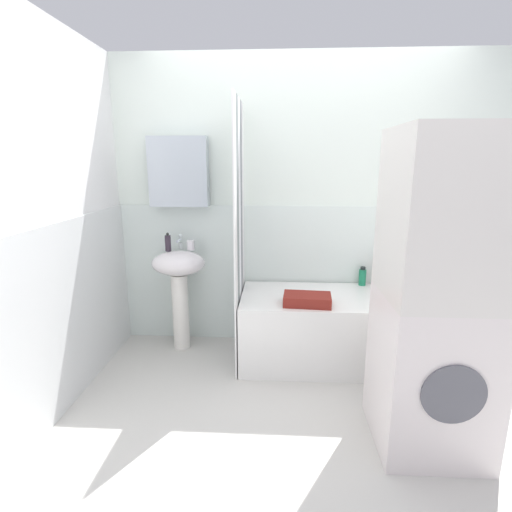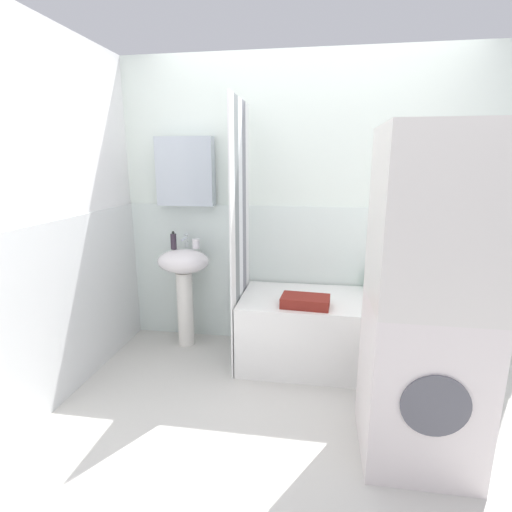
% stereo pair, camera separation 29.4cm
% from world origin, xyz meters
% --- Properties ---
extents(ground_plane, '(4.80, 5.60, 0.04)m').
position_xyz_m(ground_plane, '(0.00, 0.00, -0.02)').
color(ground_plane, beige).
extents(wall_back_tiled, '(3.60, 0.18, 2.40)m').
position_xyz_m(wall_back_tiled, '(-0.06, 1.26, 1.14)').
color(wall_back_tiled, white).
rests_on(wall_back_tiled, ground_plane).
extents(wall_left_tiled, '(0.07, 1.81, 2.40)m').
position_xyz_m(wall_left_tiled, '(-1.57, 0.34, 1.12)').
color(wall_left_tiled, white).
rests_on(wall_left_tiled, ground_plane).
extents(sink, '(0.44, 0.34, 0.85)m').
position_xyz_m(sink, '(-1.01, 1.03, 0.62)').
color(sink, white).
rests_on(sink, ground_plane).
extents(faucet, '(0.03, 0.12, 0.12)m').
position_xyz_m(faucet, '(-1.01, 1.11, 0.91)').
color(faucet, silver).
rests_on(faucet, sink).
extents(soap_dispenser, '(0.05, 0.05, 0.15)m').
position_xyz_m(soap_dispenser, '(-1.08, 1.03, 0.92)').
color(soap_dispenser, '#312633').
rests_on(soap_dispenser, sink).
extents(toothbrush_cup, '(0.06, 0.06, 0.08)m').
position_xyz_m(toothbrush_cup, '(-0.91, 1.09, 0.89)').
color(toothbrush_cup, white).
rests_on(toothbrush_cup, sink).
extents(bathtub, '(1.44, 0.69, 0.54)m').
position_xyz_m(bathtub, '(0.25, 0.87, 0.27)').
color(bathtub, white).
rests_on(bathtub, ground_plane).
extents(shower_curtain, '(0.01, 0.69, 2.00)m').
position_xyz_m(shower_curtain, '(-0.49, 0.87, 1.00)').
color(shower_curtain, white).
rests_on(shower_curtain, ground_plane).
extents(lotion_bottle, '(0.06, 0.06, 0.17)m').
position_xyz_m(lotion_bottle, '(0.87, 1.15, 0.62)').
color(lotion_bottle, gold).
rests_on(lotion_bottle, bathtub).
extents(shampoo_bottle, '(0.07, 0.07, 0.20)m').
position_xyz_m(shampoo_bottle, '(0.75, 1.12, 0.64)').
color(shampoo_bottle, '#282E36').
rests_on(shampoo_bottle, bathtub).
extents(body_wash_bottle, '(0.06, 0.06, 0.21)m').
position_xyz_m(body_wash_bottle, '(0.68, 1.14, 0.64)').
color(body_wash_bottle, '#C3536A').
rests_on(body_wash_bottle, bathtub).
extents(conditioner_bottle, '(0.06, 0.06, 0.16)m').
position_xyz_m(conditioner_bottle, '(0.52, 1.17, 0.62)').
color(conditioner_bottle, '#1B7E54').
rests_on(conditioner_bottle, bathtub).
extents(towel_folded, '(0.36, 0.23, 0.08)m').
position_xyz_m(towel_folded, '(0.03, 0.68, 0.58)').
color(towel_folded, maroon).
rests_on(towel_folded, bathtub).
extents(washer_dryer_stack, '(0.57, 0.59, 1.73)m').
position_xyz_m(washer_dryer_stack, '(0.66, -0.03, 0.86)').
color(washer_dryer_stack, white).
rests_on(washer_dryer_stack, ground_plane).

